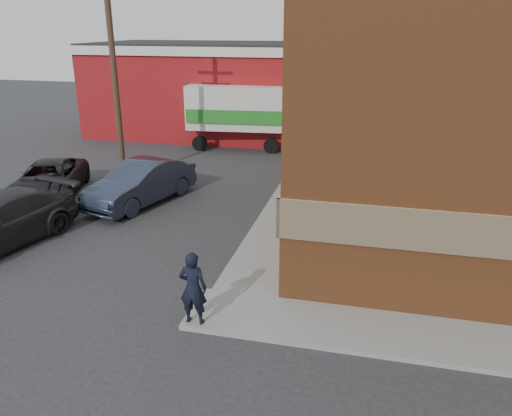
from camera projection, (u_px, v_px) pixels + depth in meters
The scene contains 8 objects.
ground at pixel (222, 294), 13.08m from camera, with size 90.00×90.00×0.00m, color #28282B.
sidewalk_west at pixel (299, 190), 21.14m from camera, with size 1.80×18.00×0.12m, color gray.
warehouse at pixel (224, 89), 31.66m from camera, with size 16.30×8.30×5.60m.
utility_pole at pixel (114, 72), 21.29m from camera, with size 2.00×0.26×9.00m.
man at pixel (193, 288), 11.36m from camera, with size 0.65×0.43×1.78m, color black.
sedan at pixel (141, 183), 19.50m from camera, with size 1.74×4.99×1.64m, color #2B3448.
suv_a at pixel (49, 180), 20.33m from camera, with size 2.32×5.04×1.40m, color black.
box_truck at pixel (250, 113), 27.75m from camera, with size 7.29×2.76×3.52m.
Camera 1 is at (3.54, -10.96, 6.66)m, focal length 35.00 mm.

